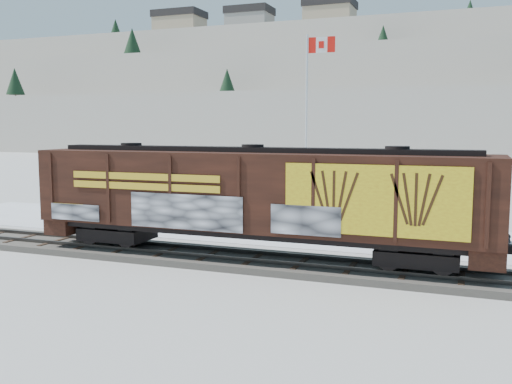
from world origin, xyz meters
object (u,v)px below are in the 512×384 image
at_px(flagpole, 308,147).
at_px(car_silver, 85,202).
at_px(hopper_railcar, 253,195).
at_px(car_white, 215,212).
at_px(car_dark, 460,228).

bearing_deg(flagpole, car_silver, -151.56).
bearing_deg(hopper_railcar, car_white, 124.97).
distance_m(car_white, car_dark, 13.00).
relative_size(car_silver, car_dark, 1.09).
bearing_deg(car_white, hopper_railcar, -151.45).
distance_m(flagpole, car_white, 9.13).
relative_size(car_white, car_dark, 1.10).
relative_size(hopper_railcar, car_silver, 3.80).
xyz_separation_m(hopper_railcar, car_silver, (-14.61, 8.25, -2.01)).
height_order(car_silver, car_dark, car_silver).
bearing_deg(car_silver, car_dark, -106.45).
relative_size(flagpole, car_silver, 2.31).
height_order(hopper_railcar, car_silver, hopper_railcar).
bearing_deg(car_dark, hopper_railcar, 130.63).
bearing_deg(car_dark, flagpole, 49.25).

